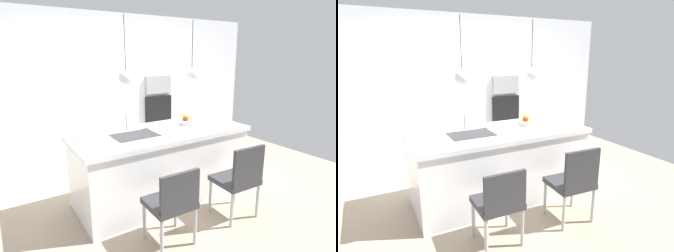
% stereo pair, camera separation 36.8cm
% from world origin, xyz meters
% --- Properties ---
extents(floor, '(6.60, 6.60, 0.00)m').
position_xyz_m(floor, '(0.00, 0.00, 0.00)').
color(floor, tan).
rests_on(floor, ground).
extents(back_wall, '(6.00, 0.10, 2.60)m').
position_xyz_m(back_wall, '(0.00, 1.65, 1.30)').
color(back_wall, white).
rests_on(back_wall, ground).
extents(kitchen_island, '(2.33, 0.97, 0.95)m').
position_xyz_m(kitchen_island, '(0.00, 0.00, 0.48)').
color(kitchen_island, white).
rests_on(kitchen_island, ground).
extents(sink_basin, '(0.56, 0.40, 0.02)m').
position_xyz_m(sink_basin, '(-0.39, 0.00, 0.95)').
color(sink_basin, '#2D2D30').
rests_on(sink_basin, kitchen_island).
extents(faucet, '(0.02, 0.17, 0.22)m').
position_xyz_m(faucet, '(-0.39, 0.21, 1.09)').
color(faucet, silver).
rests_on(faucet, kitchen_island).
extents(fruit_bowl, '(0.27, 0.27, 0.15)m').
position_xyz_m(fruit_bowl, '(0.49, 0.09, 1.00)').
color(fruit_bowl, beige).
rests_on(fruit_bowl, kitchen_island).
extents(microwave, '(0.54, 0.08, 0.34)m').
position_xyz_m(microwave, '(0.91, 1.58, 1.36)').
color(microwave, '#9E9EA3').
rests_on(microwave, back_wall).
extents(oven, '(0.56, 0.08, 0.56)m').
position_xyz_m(oven, '(0.91, 1.58, 0.86)').
color(oven, black).
rests_on(oven, back_wall).
extents(chair_near, '(0.47, 0.43, 0.85)m').
position_xyz_m(chair_near, '(-0.45, -0.92, 0.50)').
color(chair_near, '#333338').
rests_on(chair_near, ground).
extents(chair_middle, '(0.49, 0.47, 0.93)m').
position_xyz_m(chair_middle, '(0.50, -0.93, 0.52)').
color(chair_middle, '#333338').
rests_on(chair_middle, ground).
extents(pendant_light_left, '(0.18, 0.18, 0.78)m').
position_xyz_m(pendant_light_left, '(-0.48, 0.00, 1.67)').
color(pendant_light_left, silver).
extents(pendant_light_right, '(0.18, 0.18, 0.78)m').
position_xyz_m(pendant_light_right, '(0.48, 0.00, 1.67)').
color(pendant_light_right, silver).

